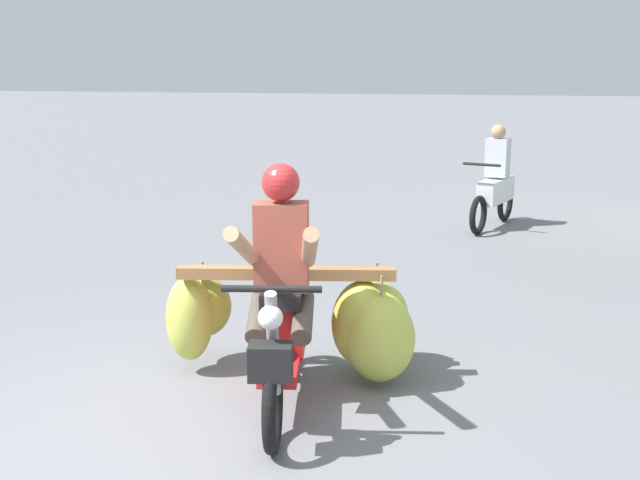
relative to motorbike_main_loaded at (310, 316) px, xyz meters
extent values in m
plane|color=slate|center=(-0.65, -1.28, -0.49)|extent=(120.00, 120.00, 0.00)
torus|color=black|center=(0.05, -1.00, -0.21)|extent=(0.20, 0.56, 0.56)
torus|color=black|center=(-0.21, 0.17, -0.21)|extent=(0.20, 0.56, 0.56)
cube|color=red|center=(-0.06, -0.51, -0.17)|extent=(0.35, 0.60, 0.08)
cube|color=red|center=(-0.14, -0.12, 0.01)|extent=(0.41, 0.68, 0.36)
cube|color=black|center=(-0.13, -0.20, 0.23)|extent=(0.38, 0.64, 0.10)
cylinder|color=gray|center=(0.04, -0.94, 0.13)|extent=(0.13, 0.29, 0.69)
cylinder|color=black|center=(0.04, -0.98, 0.47)|extent=(0.56, 0.16, 0.04)
sphere|color=silver|center=(0.06, -1.06, 0.33)|extent=(0.14, 0.14, 0.14)
cube|color=black|center=(0.07, -1.10, 0.09)|extent=(0.27, 0.21, 0.20)
cube|color=red|center=(0.05, -1.00, 0.09)|extent=(0.16, 0.29, 0.04)
cube|color=olive|center=(-0.17, 0.03, 0.29)|extent=(1.49, 0.42, 0.08)
cube|color=olive|center=(-0.21, 0.20, 0.26)|extent=(1.34, 0.37, 0.06)
ellipsoid|color=#B0BA40|center=(-0.85, 0.17, -0.04)|extent=(0.54, 0.52, 0.44)
cylinder|color=#998459|center=(-0.85, 0.17, 0.22)|extent=(0.02, 0.02, 0.15)
ellipsoid|color=#BCC74C|center=(0.48, 0.09, -0.15)|extent=(0.60, 0.57, 0.60)
cylinder|color=#998459|center=(0.48, 0.09, 0.21)|extent=(0.02, 0.02, 0.17)
ellipsoid|color=#BCC64C|center=(0.38, 0.44, -0.10)|extent=(0.47, 0.43, 0.52)
cylinder|color=#998459|center=(0.38, 0.44, 0.21)|extent=(0.02, 0.02, 0.17)
ellipsoid|color=#B3BE43|center=(0.34, 0.16, -0.08)|extent=(0.47, 0.43, 0.62)
cylinder|color=#998459|center=(0.34, 0.16, 0.25)|extent=(0.02, 0.02, 0.10)
ellipsoid|color=#BBC64B|center=(-0.88, -0.02, -0.08)|extent=(0.41, 0.39, 0.62)
cylinder|color=#998459|center=(-0.88, -0.02, 0.25)|extent=(0.02, 0.02, 0.10)
cube|color=#994738|center=(-0.10, -0.31, 0.56)|extent=(0.38, 0.29, 0.56)
sphere|color=#B22626|center=(-0.10, -0.33, 0.97)|extent=(0.24, 0.24, 0.24)
cylinder|color=tan|center=(0.16, -0.60, 0.62)|extent=(0.29, 0.72, 0.39)
cylinder|color=tan|center=(-0.22, -0.69, 0.62)|extent=(0.19, 0.72, 0.39)
cylinder|color=#4C4238|center=(0.06, -0.40, 0.13)|extent=(0.22, 0.46, 0.27)
cylinder|color=#4C4238|center=(-0.21, -0.46, 0.13)|extent=(0.22, 0.46, 0.27)
torus|color=black|center=(0.83, 5.42, -0.23)|extent=(0.23, 0.52, 0.52)
torus|color=black|center=(1.14, 6.48, -0.23)|extent=(0.23, 0.52, 0.52)
cube|color=silver|center=(1.01, 6.05, 0.01)|extent=(0.49, 0.93, 0.32)
cylinder|color=black|center=(0.84, 5.47, 0.43)|extent=(0.49, 0.18, 0.04)
cube|color=#B2B7C6|center=(1.02, 6.07, 0.46)|extent=(0.34, 0.28, 0.52)
sphere|color=tan|center=(1.01, 6.05, 0.81)|extent=(0.20, 0.20, 0.20)
camera|label=1|loc=(1.36, -5.03, 1.67)|focal=44.79mm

